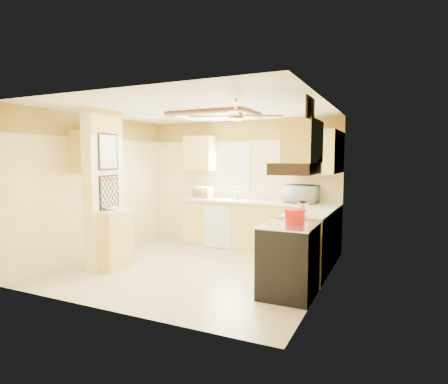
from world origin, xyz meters
The scene contains 34 objects.
floor centered at (0.00, 0.00, 0.00)m, with size 4.00×4.00×0.00m, color beige.
ceiling centered at (0.00, 0.00, 2.50)m, with size 4.00×4.00×0.00m, color white.
wall_back centered at (0.00, 1.90, 1.25)m, with size 4.00×4.00×0.00m, color #FFE79B.
wall_front centered at (0.00, -1.90, 1.25)m, with size 4.00×4.00×0.00m, color #FFE79B.
wall_left centered at (-2.00, 0.00, 1.25)m, with size 3.80×3.80×0.00m, color #FFE79B.
wall_right centered at (2.00, 0.00, 1.25)m, with size 3.80×3.80×0.00m, color #FFE79B.
wallpaper_border centered at (0.00, 1.88, 2.30)m, with size 4.00×0.02×0.40m, color #FBD84A.
partition_column centered at (-1.35, -0.55, 1.25)m, with size 0.20×0.70×2.50m, color #FFE79B.
partition_ledge centered at (-1.13, -0.55, 0.45)m, with size 0.25×0.55×0.90m, color #E3C869.
ledge_top centered at (-1.13, -0.55, 0.92)m, with size 0.28×0.58×0.04m, color silver.
lower_cabinets_back centered at (0.50, 1.60, 0.45)m, with size 3.00×0.60×0.90m, color #E3C869.
lower_cabinets_right centered at (1.70, 0.60, 0.45)m, with size 0.60×1.40×0.90m, color #E3C869.
countertop_back centered at (0.50, 1.59, 0.92)m, with size 3.04×0.64×0.04m, color silver.
countertop_right centered at (1.69, 0.60, 0.92)m, with size 0.64×1.44×0.04m, color silver.
dishwasher_panel centered at (-0.25, 1.29, 0.43)m, with size 0.58×0.02×0.80m, color white.
window centered at (-0.25, 1.89, 1.55)m, with size 0.92×0.02×1.02m.
upper_cab_back_left centered at (-0.85, 1.72, 1.85)m, with size 0.60×0.35×0.70m, color #E3C869.
upper_cab_back_right centered at (1.55, 1.72, 1.85)m, with size 0.90×0.35×0.70m, color #E3C869.
upper_cab_right centered at (1.82, 1.25, 1.85)m, with size 0.35×1.00×0.70m, color #E3C869.
upper_cab_left_wall centered at (-1.82, -0.25, 1.85)m, with size 0.35×0.75×0.70m, color #E3C869.
upper_cab_over_stove centered at (1.82, -0.55, 1.95)m, with size 0.35×0.76×0.52m, color #E3C869.
stove centered at (1.67, -0.55, 0.46)m, with size 0.68×0.77×0.92m.
range_hood centered at (1.74, -0.55, 1.62)m, with size 0.50×0.76×0.14m, color black.
poster_menu centered at (-1.24, -0.55, 1.85)m, with size 0.02×0.42×0.57m.
poster_nashville centered at (-1.24, -0.55, 1.20)m, with size 0.02×0.42×0.57m.
ceiling_light_panel centered at (0.10, 0.50, 2.46)m, with size 1.35×0.95×0.06m.
ceiling_fan centered at (1.00, -0.70, 2.29)m, with size 1.15×1.15×0.26m.
vent_grate centered at (1.98, -0.90, 2.30)m, with size 0.02×0.40×0.25m, color black.
microwave centered at (1.30, 1.62, 1.10)m, with size 0.59×0.40×0.32m, color white.
bowl centered at (-1.15, -0.60, 0.96)m, with size 0.20×0.20×0.05m, color white.
dutch_oven centered at (1.71, -0.44, 1.01)m, with size 0.28×0.28×0.18m.
kettle centered at (1.71, -0.01, 1.05)m, with size 0.15×0.15×0.23m.
dish_rack centered at (-0.73, 1.61, 1.02)m, with size 0.39×0.29×0.23m.
utensil_crock centered at (0.02, 1.66, 1.02)m, with size 0.12×0.12×0.23m.
Camera 1 is at (2.89, -5.11, 1.75)m, focal length 30.00 mm.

